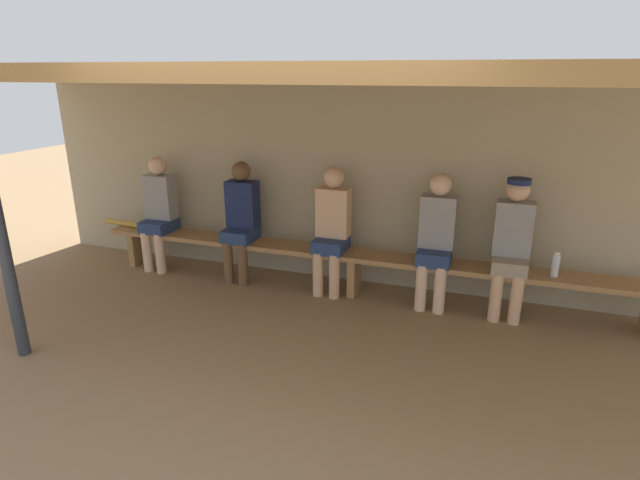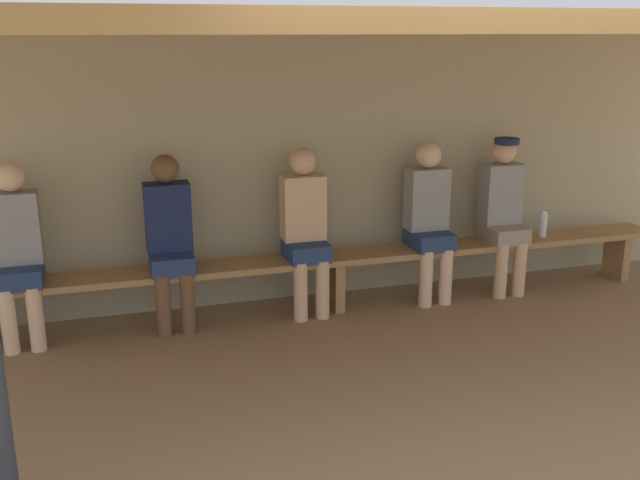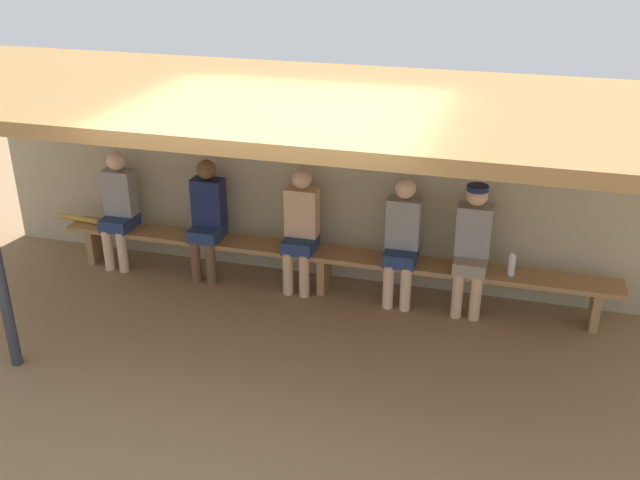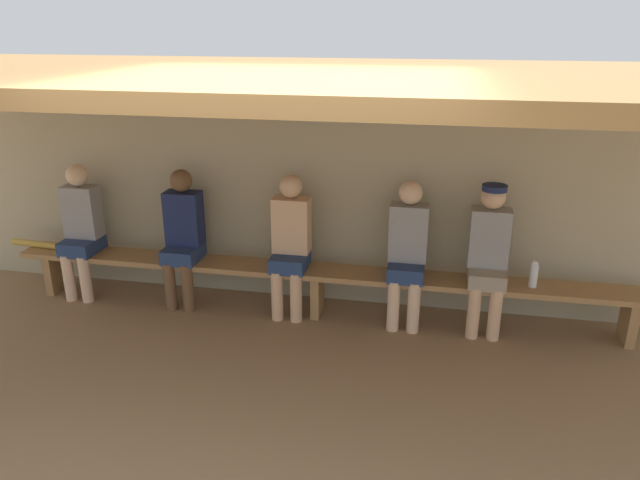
# 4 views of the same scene
# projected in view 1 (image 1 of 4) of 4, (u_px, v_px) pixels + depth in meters

# --- Properties ---
(ground_plane) EXTENTS (24.00, 24.00, 0.00)m
(ground_plane) POSITION_uv_depth(u_px,v_px,m) (302.00, 368.00, 4.09)
(ground_plane) COLOR #8C6D4C
(back_wall) EXTENTS (8.00, 0.20, 2.20)m
(back_wall) POSITION_uv_depth(u_px,v_px,m) (367.00, 184.00, 5.54)
(back_wall) COLOR tan
(back_wall) RESTS_ON ground
(dugout_roof) EXTENTS (8.00, 2.80, 0.12)m
(dugout_roof) POSITION_uv_depth(u_px,v_px,m) (331.00, 72.00, 4.01)
(dugout_roof) COLOR olive
(dugout_roof) RESTS_ON back_wall
(bench) EXTENTS (6.00, 0.36, 0.46)m
(bench) POSITION_uv_depth(u_px,v_px,m) (354.00, 259.00, 5.36)
(bench) COLOR #9E7547
(bench) RESTS_ON ground
(player_in_red) EXTENTS (0.34, 0.42, 1.34)m
(player_in_red) POSITION_uv_depth(u_px,v_px,m) (159.00, 209.00, 6.00)
(player_in_red) COLOR navy
(player_in_red) RESTS_ON ground
(player_with_sunglasses) EXTENTS (0.34, 0.42, 1.34)m
(player_with_sunglasses) POSITION_uv_depth(u_px,v_px,m) (241.00, 217.00, 5.66)
(player_with_sunglasses) COLOR navy
(player_with_sunglasses) RESTS_ON ground
(player_shirtless_tan) EXTENTS (0.34, 0.42, 1.34)m
(player_shirtless_tan) POSITION_uv_depth(u_px,v_px,m) (332.00, 226.00, 5.34)
(player_shirtless_tan) COLOR navy
(player_shirtless_tan) RESTS_ON ground
(player_middle) EXTENTS (0.34, 0.42, 1.34)m
(player_middle) POSITION_uv_depth(u_px,v_px,m) (436.00, 236.00, 5.00)
(player_middle) COLOR navy
(player_middle) RESTS_ON ground
(player_in_blue) EXTENTS (0.34, 0.42, 1.34)m
(player_in_blue) POSITION_uv_depth(u_px,v_px,m) (512.00, 242.00, 4.78)
(player_in_blue) COLOR gray
(player_in_blue) RESTS_ON ground
(water_bottle_clear) EXTENTS (0.07, 0.07, 0.24)m
(water_bottle_clear) POSITION_uv_depth(u_px,v_px,m) (555.00, 265.00, 4.70)
(water_bottle_clear) COLOR silver
(water_bottle_clear) RESTS_ON bench
(baseball_bat) EXTENTS (0.84, 0.15, 0.07)m
(baseball_bat) POSITION_uv_depth(u_px,v_px,m) (132.00, 225.00, 6.19)
(baseball_bat) COLOR #B28C33
(baseball_bat) RESTS_ON bench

